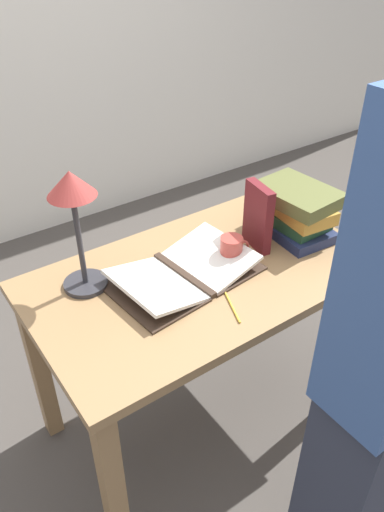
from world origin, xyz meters
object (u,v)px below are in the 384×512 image
at_px(open_book, 184,273).
at_px(pencil, 231,305).
at_px(reading_lamp, 74,204).
at_px(coffee_mug, 232,250).
at_px(book_stack_tall, 295,210).
at_px(book_standing_upright, 258,217).

xyz_separation_m(open_book, pencil, (0.04, -0.21, -0.02)).
distance_m(reading_lamp, coffee_mug, 0.56).
bearing_deg(coffee_mug, open_book, 173.00).
distance_m(open_book, pencil, 0.21).
distance_m(book_stack_tall, reading_lamp, 0.82).
relative_size(reading_lamp, coffee_mug, 3.74).
bearing_deg(coffee_mug, book_stack_tall, 2.88).
distance_m(book_stack_tall, pencil, 0.51).
distance_m(book_standing_upright, reading_lamp, 0.65).
relative_size(book_standing_upright, pencil, 1.56).
relative_size(open_book, coffee_mug, 4.76).
bearing_deg(reading_lamp, coffee_mug, -19.99).
xyz_separation_m(book_stack_tall, reading_lamp, (-0.78, 0.16, 0.21)).
distance_m(coffee_mug, pencil, 0.24).
bearing_deg(book_standing_upright, open_book, -169.79).
bearing_deg(book_stack_tall, open_book, 179.20).
bearing_deg(open_book, reading_lamp, 146.84).
relative_size(open_book, pencil, 3.34).
distance_m(book_standing_upright, pencil, 0.37).
height_order(reading_lamp, coffee_mug, reading_lamp).
bearing_deg(book_standing_upright, pencil, -134.11).
distance_m(book_standing_upright, coffee_mug, 0.16).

